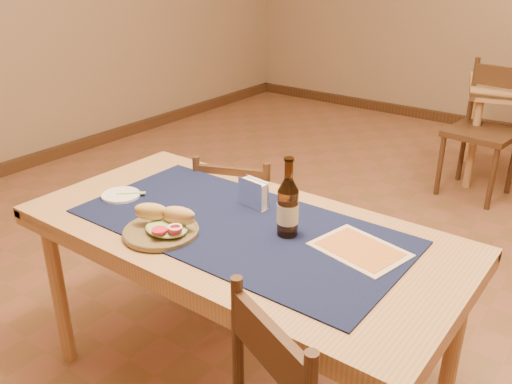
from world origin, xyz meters
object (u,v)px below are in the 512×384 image
Objects in this scene: chair_main_far at (240,226)px; beer_bottle at (288,207)px; sandwich_plate at (163,227)px; napkin_holder at (253,194)px; main_table at (240,246)px.

beer_bottle is (0.56, -0.44, 0.43)m from chair_main_far.
sandwich_plate is 0.38m from napkin_holder.
sandwich_plate is 0.44m from beer_bottle.
napkin_holder is at bearing 71.70° from sandwich_plate.
napkin_holder is (-0.05, 0.15, 0.14)m from main_table.
chair_main_far is at bearing 141.95° from beer_bottle.
main_table is 0.67m from chair_main_far.
napkin_holder is at bearing 155.10° from beer_bottle.
napkin_holder is (-0.23, 0.10, -0.05)m from beer_bottle.
chair_main_far is 0.84m from beer_bottle.
sandwich_plate is at bearing -72.68° from chair_main_far.
chair_main_far is at bearing 135.07° from napkin_holder.
napkin_holder is (0.34, -0.34, 0.38)m from chair_main_far.
beer_bottle reaches higher than main_table.
sandwich_plate is (-0.17, -0.21, 0.12)m from main_table.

